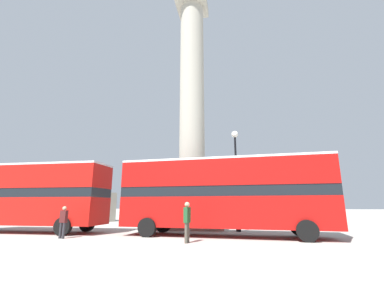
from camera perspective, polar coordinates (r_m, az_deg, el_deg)
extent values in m
plane|color=#ADA89E|center=(20.38, 0.00, -18.13)|extent=(200.00, 200.00, 0.00)
cube|color=#A39E8E|center=(20.34, 0.00, -16.74)|extent=(5.06, 5.06, 0.99)
cube|color=#A39E8E|center=(20.31, 0.00, -13.94)|extent=(3.64, 3.64, 0.99)
cylinder|color=#A39E8E|center=(22.25, 0.00, 10.64)|extent=(2.07, 2.07, 17.52)
cube|color=#A39E8E|center=(27.33, 0.00, 28.55)|extent=(2.79, 2.79, 0.90)
cube|color=#B7140F|center=(19.94, -32.97, -12.35)|extent=(10.27, 2.51, 1.63)
cube|color=black|center=(19.95, -32.57, -9.24)|extent=(10.26, 2.46, 0.55)
cube|color=#B7140F|center=(20.01, -32.22, -6.45)|extent=(10.27, 2.51, 1.42)
cube|color=silver|center=(20.09, -31.94, -4.28)|extent=(10.27, 2.51, 0.12)
cylinder|color=black|center=(18.82, -22.29, -16.03)|extent=(1.00, 0.31, 1.00)
cylinder|color=black|center=(16.79, -26.75, -16.05)|extent=(1.00, 0.31, 1.00)
cube|color=#A80F0C|center=(14.83, 7.12, -14.70)|extent=(11.63, 3.33, 1.62)
cube|color=black|center=(14.85, 7.00, -10.51)|extent=(11.62, 3.28, 0.55)
cube|color=#A80F0C|center=(14.93, 6.89, -6.72)|extent=(11.63, 3.33, 1.43)
cube|color=silver|center=(15.04, 6.81, -3.80)|extent=(11.63, 3.33, 0.12)
cylinder|color=black|center=(16.14, 22.73, -16.58)|extent=(1.02, 0.37, 1.00)
cylinder|color=black|center=(13.68, 24.25, -17.20)|extent=(1.02, 0.37, 1.00)
cylinder|color=black|center=(17.05, -6.39, -17.28)|extent=(1.02, 0.37, 1.00)
cylinder|color=black|center=(14.74, -9.93, -17.78)|extent=(1.02, 0.37, 1.00)
cube|color=#A39E8E|center=(29.76, -20.36, -12.98)|extent=(3.95, 3.45, 2.97)
ellipsoid|color=brown|center=(29.90, -19.88, -7.09)|extent=(2.49, 1.78, 0.97)
cone|color=brown|center=(29.08, -18.47, -6.18)|extent=(1.07, 0.85, 1.02)
cylinder|color=brown|center=(30.00, -19.74, -5.32)|extent=(0.36, 0.36, 0.90)
sphere|color=brown|center=(30.08, -19.65, -4.21)|extent=(0.28, 0.28, 0.28)
cylinder|color=brown|center=(29.40, -18.74, -9.12)|extent=(0.20, 0.20, 1.10)
cylinder|color=brown|center=(29.07, -19.56, -9.02)|extent=(0.20, 0.20, 1.10)
cylinder|color=brown|center=(30.56, -20.50, -9.12)|extent=(0.20, 0.20, 1.10)
cylinder|color=brown|center=(30.24, -21.31, -9.02)|extent=(0.20, 0.20, 1.10)
cylinder|color=black|center=(17.75, 10.31, -17.97)|extent=(0.31, 0.31, 0.40)
cylinder|color=black|center=(17.75, 9.91, -8.45)|extent=(0.14, 0.14, 6.30)
sphere|color=white|center=(18.34, 9.49, 2.14)|extent=(0.47, 0.47, 0.47)
cylinder|color=#4C473D|center=(12.25, -1.32, -19.17)|extent=(0.14, 0.14, 0.88)
cylinder|color=#4C473D|center=(12.49, -0.90, -19.06)|extent=(0.14, 0.14, 0.88)
cube|color=#1E4C28|center=(12.32, -1.09, -15.47)|extent=(0.26, 0.50, 0.70)
sphere|color=tan|center=(12.31, -1.08, -13.30)|extent=(0.24, 0.24, 0.24)
cylinder|color=#28282D|center=(15.56, -27.16, -16.73)|extent=(0.14, 0.14, 0.78)
cylinder|color=#28282D|center=(15.39, -26.62, -16.84)|extent=(0.14, 0.14, 0.78)
cube|color=#471919|center=(15.43, -26.61, -14.21)|extent=(0.45, 0.28, 0.62)
sphere|color=tan|center=(15.42, -26.45, -12.67)|extent=(0.21, 0.21, 0.21)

